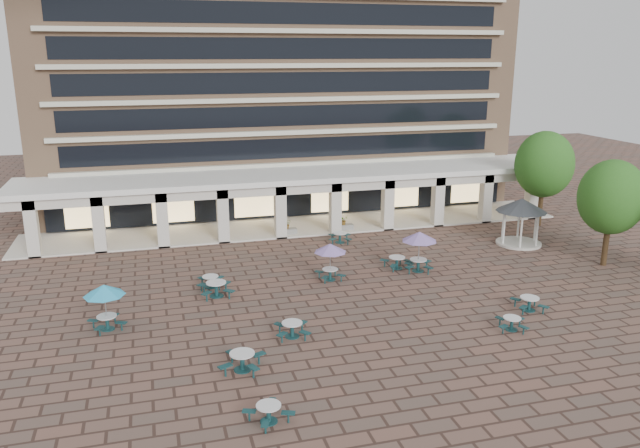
% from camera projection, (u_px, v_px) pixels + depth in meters
% --- Properties ---
extents(ground, '(120.00, 120.00, 0.00)m').
position_uv_depth(ground, '(362.00, 295.00, 35.37)').
color(ground, brown).
rests_on(ground, ground).
extents(apartment_building, '(40.00, 15.50, 25.20)m').
position_uv_depth(apartment_building, '(271.00, 60.00, 55.69)').
color(apartment_building, tan).
rests_on(apartment_building, ground).
extents(retail_arcade, '(42.00, 6.60, 4.40)m').
position_uv_depth(retail_arcade, '(300.00, 190.00, 48.33)').
color(retail_arcade, white).
rests_on(retail_arcade, ground).
extents(picnic_table_0, '(2.23, 2.23, 0.83)m').
position_uv_depth(picnic_table_0, '(242.00, 360.00, 26.86)').
color(picnic_table_0, '#153E40').
rests_on(picnic_table_0, ground).
extents(picnic_table_1, '(1.95, 1.95, 0.71)m').
position_uv_depth(picnic_table_1, '(269.00, 412.00, 23.11)').
color(picnic_table_1, '#153E40').
rests_on(picnic_table_1, ground).
extents(picnic_table_2, '(1.80, 1.80, 0.66)m').
position_uv_depth(picnic_table_2, '(512.00, 322.00, 30.82)').
color(picnic_table_2, '#153E40').
rests_on(picnic_table_2, ground).
extents(picnic_table_3, '(1.88, 1.88, 0.75)m').
position_uv_depth(picnic_table_3, '(529.00, 303.00, 33.14)').
color(picnic_table_3, '#153E40').
rests_on(picnic_table_3, ground).
extents(picnic_table_4, '(2.03, 2.03, 2.35)m').
position_uv_depth(picnic_table_4, '(104.00, 292.00, 30.44)').
color(picnic_table_4, '#153E40').
rests_on(picnic_table_4, ground).
extents(picnic_table_5, '(1.83, 1.83, 0.76)m').
position_uv_depth(picnic_table_5, '(292.00, 328.00, 30.04)').
color(picnic_table_5, '#153E40').
rests_on(picnic_table_5, ground).
extents(picnic_table_6, '(1.97, 1.97, 2.28)m').
position_uv_depth(picnic_table_6, '(330.00, 249.00, 37.21)').
color(picnic_table_6, '#153E40').
rests_on(picnic_table_6, ground).
extents(picnic_table_8, '(1.74, 1.74, 0.71)m').
position_uv_depth(picnic_table_8, '(211.00, 281.00, 36.39)').
color(picnic_table_8, '#153E40').
rests_on(picnic_table_8, ground).
extents(picnic_table_9, '(1.88, 1.88, 0.78)m').
position_uv_depth(picnic_table_9, '(397.00, 261.00, 39.60)').
color(picnic_table_9, '#153E40').
rests_on(picnic_table_9, ground).
extents(picnic_table_11, '(2.22, 2.22, 2.56)m').
position_uv_depth(picnic_table_11, '(419.00, 238.00, 38.64)').
color(picnic_table_11, '#153E40').
rests_on(picnic_table_11, ground).
extents(picnic_table_12, '(1.94, 1.94, 0.85)m').
position_uv_depth(picnic_table_12, '(216.00, 288.00, 35.04)').
color(picnic_table_12, '#153E40').
rests_on(picnic_table_12, ground).
extents(picnic_table_13, '(1.93, 1.93, 0.74)m').
position_uv_depth(picnic_table_13, '(340.00, 237.00, 45.00)').
color(picnic_table_13, '#153E40').
rests_on(picnic_table_13, ground).
extents(gazebo, '(3.57, 3.57, 3.32)m').
position_uv_depth(gazebo, '(521.00, 210.00, 44.09)').
color(gazebo, beige).
rests_on(gazebo, ground).
extents(tree_east_a, '(4.14, 4.14, 6.89)m').
position_uv_depth(tree_east_a, '(612.00, 197.00, 39.17)').
color(tree_east_a, '#45301B').
rests_on(tree_east_a, ground).
extents(tree_east_c, '(4.50, 4.50, 7.50)m').
position_uv_depth(tree_east_c, '(544.00, 164.00, 48.36)').
color(tree_east_c, '#45301B').
rests_on(tree_east_c, ground).
extents(planter_left, '(1.50, 0.67, 1.23)m').
position_uv_depth(planter_left, '(287.00, 229.00, 46.84)').
color(planter_left, gray).
rests_on(planter_left, ground).
extents(planter_right, '(1.50, 0.76, 1.22)m').
position_uv_depth(planter_right, '(343.00, 225.00, 47.99)').
color(planter_right, gray).
rests_on(planter_right, ground).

